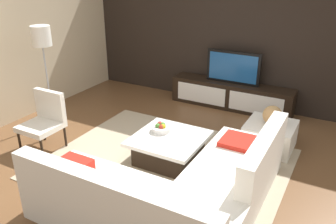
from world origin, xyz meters
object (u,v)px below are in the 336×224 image
object	(u,v)px
floor_lamp	(42,43)
ottoman	(270,136)
fruit_bowl	(161,128)
sectional_couch	(176,191)
decorative_ball	(272,115)
accent_chair_near	(45,118)
coffee_table	(169,148)
media_console	(231,95)
television	(233,67)

from	to	relation	value
floor_lamp	ottoman	distance (m)	3.85
ottoman	fruit_bowl	world-z (taller)	fruit_bowl
floor_lamp	fruit_bowl	distance (m)	2.41
sectional_couch	floor_lamp	xyz separation A→B (m)	(-2.99, 1.07, 1.13)
fruit_bowl	decorative_ball	distance (m)	1.64
sectional_couch	accent_chair_near	distance (m)	2.45
ottoman	fruit_bowl	xyz separation A→B (m)	(-1.33, -0.96, 0.23)
accent_chair_near	fruit_bowl	size ratio (longest dim) A/B	3.11
coffee_table	accent_chair_near	xyz separation A→B (m)	(-1.80, -0.53, 0.29)
accent_chair_near	coffee_table	bearing A→B (deg)	25.17
media_console	sectional_couch	xyz separation A→B (m)	(0.50, -3.24, 0.04)
television	sectional_couch	world-z (taller)	television
television	decorative_ball	xyz separation A→B (m)	(1.05, -1.24, -0.26)
floor_lamp	television	bearing A→B (deg)	41.13
television	ottoman	world-z (taller)	television
television	ottoman	xyz separation A→B (m)	(1.05, -1.24, -0.60)
media_console	accent_chair_near	xyz separation A→B (m)	(-1.90, -2.82, 0.24)
ottoman	decorative_ball	size ratio (longest dim) A/B	2.48
sectional_couch	fruit_bowl	bearing A→B (deg)	127.06
accent_chair_near	floor_lamp	xyz separation A→B (m)	(-0.58, 0.65, 0.92)
television	coffee_table	bearing A→B (deg)	-92.49
fruit_bowl	television	bearing A→B (deg)	82.67
sectional_couch	accent_chair_near	size ratio (longest dim) A/B	2.76
media_console	television	size ratio (longest dim) A/B	2.29
sectional_couch	media_console	bearing A→B (deg)	98.85
floor_lamp	fruit_bowl	xyz separation A→B (m)	(2.20, -0.03, -0.98)
accent_chair_near	floor_lamp	size ratio (longest dim) A/B	0.52
media_console	floor_lamp	distance (m)	3.50
media_console	ottoman	world-z (taller)	media_console
sectional_couch	coffee_table	world-z (taller)	sectional_couch
coffee_table	media_console	bearing A→B (deg)	87.51
media_console	floor_lamp	world-z (taller)	floor_lamp
floor_lamp	fruit_bowl	size ratio (longest dim) A/B	6.01
ottoman	fruit_bowl	bearing A→B (deg)	-144.21
sectional_couch	ottoman	bearing A→B (deg)	74.82
accent_chair_near	fruit_bowl	bearing A→B (deg)	30.07
sectional_couch	decorative_ball	size ratio (longest dim) A/B	8.50
media_console	television	bearing A→B (deg)	90.00
fruit_bowl	decorative_ball	world-z (taller)	decorative_ball
ottoman	television	bearing A→B (deg)	130.21
media_console	sectional_couch	size ratio (longest dim) A/B	0.97
coffee_table	ottoman	world-z (taller)	ottoman
floor_lamp	sectional_couch	bearing A→B (deg)	-19.67
floor_lamp	fruit_bowl	world-z (taller)	floor_lamp
ottoman	decorative_ball	distance (m)	0.34
fruit_bowl	media_console	bearing A→B (deg)	82.67
television	floor_lamp	world-z (taller)	floor_lamp
sectional_couch	television	bearing A→B (deg)	98.85
media_console	accent_chair_near	distance (m)	3.41
television	media_console	bearing A→B (deg)	-90.00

